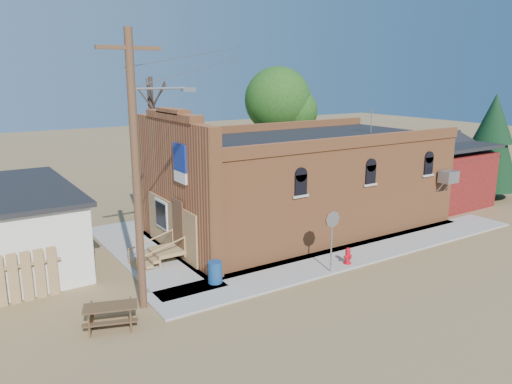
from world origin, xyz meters
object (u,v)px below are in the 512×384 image
trash_barrel (215,272)px  brick_bar (299,183)px  picnic_table (111,313)px  utility_pole (137,167)px  fire_hydrant (348,256)px  stop_sign (332,225)px

trash_barrel → brick_bar: bearing=29.9°
picnic_table → trash_barrel: bearing=32.4°
utility_pole → fire_hydrant: size_ratio=13.01×
brick_bar → stop_sign: brick_bar is taller
brick_bar → stop_sign: 6.10m
utility_pole → fire_hydrant: utility_pole is taller
utility_pole → stop_sign: size_ratio=3.64×
brick_bar → stop_sign: (-2.62, -5.49, -0.36)m
brick_bar → stop_sign: size_ratio=6.64×
utility_pole → picnic_table: bearing=-152.7°
trash_barrel → picnic_table: 4.32m
stop_sign → trash_barrel: stop_sign is taller
stop_sign → picnic_table: (-8.53, 0.50, -1.54)m
stop_sign → trash_barrel: bearing=-175.5°
utility_pole → picnic_table: utility_pole is taller
utility_pole → stop_sign: 7.79m
fire_hydrant → stop_sign: (-1.12, -0.23, 1.56)m
utility_pole → picnic_table: 4.59m
utility_pole → stop_sign: bearing=-9.5°
utility_pole → stop_sign: utility_pole is taller
fire_hydrant → stop_sign: size_ratio=0.28×
fire_hydrant → trash_barrel: trash_barrel is taller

